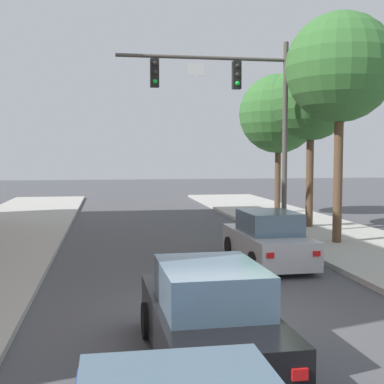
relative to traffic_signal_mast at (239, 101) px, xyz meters
The scene contains 7 objects.
ground_plane 11.31m from the traffic_signal_mast, 105.82° to the right, with size 120.00×120.00×0.00m, color #4C4C51.
traffic_signal_mast is the anchor object (origin of this frame).
car_lead_silver 6.60m from the traffic_signal_mast, 93.80° to the right, with size 1.90×4.27×1.60m.
car_following_black 13.06m from the traffic_signal_mast, 106.74° to the right, with size 1.90×4.27×1.60m.
street_tree_second 3.92m from the traffic_signal_mast, 35.83° to the right, with size 3.83×3.83×8.11m.
street_tree_third 4.13m from the traffic_signal_mast, 26.44° to the left, with size 3.46×3.46×7.21m.
street_tree_farthest 8.49m from the traffic_signal_mast, 60.69° to the left, with size 4.25×4.25×7.48m.
Camera 1 is at (-2.34, -9.75, 3.26)m, focal length 47.97 mm.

